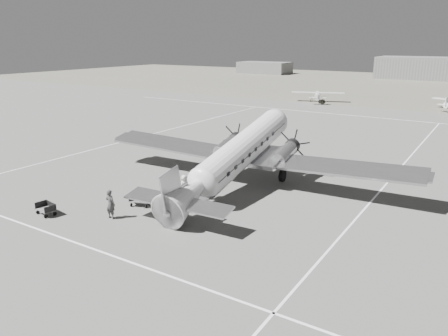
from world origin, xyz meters
TOP-DOWN VIEW (x-y plane):
  - ground at (0.00, 0.00)m, footprint 260.00×260.00m
  - taxi_line_near at (0.00, -14.00)m, footprint 60.00×0.15m
  - taxi_line_right at (12.00, 0.00)m, footprint 0.15×80.00m
  - taxi_line_left at (-18.00, 10.00)m, footprint 0.15×60.00m
  - taxi_line_horizon at (0.00, 40.00)m, footprint 90.00×0.15m
  - grass_infield at (0.00, 95.00)m, footprint 260.00×90.00m
  - shed_secondary at (-55.00, 115.00)m, footprint 18.00×10.00m
  - dc3_airliner at (2.04, -0.35)m, footprint 29.10×20.97m
  - light_plane_left at (-11.08, 52.18)m, footprint 12.44×11.31m
  - baggage_cart_near at (-1.90, -7.43)m, footprint 1.75×1.48m
  - baggage_cart_far at (-6.19, -12.17)m, footprint 1.60×1.25m
  - ground_crew at (-1.94, -10.22)m, footprint 0.75×0.51m
  - ramp_agent at (-0.33, -6.49)m, footprint 0.73×0.90m
  - passenger at (-0.46, -4.09)m, footprint 0.58×0.85m

SIDE VIEW (x-z plane):
  - ground at x=0.00m, z-range 0.00..0.00m
  - grass_infield at x=0.00m, z-range 0.00..0.01m
  - taxi_line_near at x=0.00m, z-range 0.00..0.01m
  - taxi_line_right at x=12.00m, z-range 0.00..0.01m
  - taxi_line_left at x=-18.00m, z-range 0.00..0.01m
  - taxi_line_horizon at x=0.00m, z-range 0.00..0.01m
  - baggage_cart_far at x=-6.19m, z-range 0.00..0.82m
  - baggage_cart_near at x=-1.90m, z-range 0.00..0.84m
  - passenger at x=-0.46m, z-range 0.00..1.67m
  - ramp_agent at x=-0.33m, z-range 0.00..1.75m
  - ground_crew at x=-1.94m, z-range 0.00..2.02m
  - light_plane_left at x=-11.08m, z-range 0.00..2.12m
  - shed_secondary at x=-55.00m, z-range 0.00..4.00m
  - dc3_airliner at x=2.04m, z-range 0.00..5.35m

